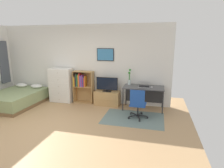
# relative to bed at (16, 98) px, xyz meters

# --- Properties ---
(ground_plane) EXTENTS (7.20, 7.20, 0.00)m
(ground_plane) POSITION_rel_bed_xyz_m (2.06, -1.41, -0.24)
(ground_plane) COLOR tan
(wall_back_with_posters) EXTENTS (6.12, 0.09, 2.70)m
(wall_back_with_posters) POSITION_rel_bed_xyz_m (2.07, 1.02, 1.12)
(wall_back_with_posters) COLOR silver
(wall_back_with_posters) RESTS_ON ground_plane
(area_rug) EXTENTS (1.70, 1.20, 0.01)m
(area_rug) POSITION_rel_bed_xyz_m (4.05, -0.19, -0.23)
(area_rug) COLOR slate
(area_rug) RESTS_ON ground_plane
(bed) EXTENTS (1.51, 1.94, 0.59)m
(bed) POSITION_rel_bed_xyz_m (0.00, 0.00, 0.00)
(bed) COLOR brown
(bed) RESTS_ON ground_plane
(dresser) EXTENTS (0.81, 0.46, 1.21)m
(dresser) POSITION_rel_bed_xyz_m (1.33, 0.75, 0.37)
(dresser) COLOR white
(dresser) RESTS_ON ground_plane
(bookshelf) EXTENTS (0.70, 0.30, 1.13)m
(bookshelf) POSITION_rel_bed_xyz_m (2.10, 0.81, 0.44)
(bookshelf) COLOR tan
(bookshelf) RESTS_ON ground_plane
(tv_stand) EXTENTS (0.85, 0.41, 0.48)m
(tv_stand) POSITION_rel_bed_xyz_m (3.03, 0.76, 0.00)
(tv_stand) COLOR tan
(tv_stand) RESTS_ON ground_plane
(television) EXTENTS (0.73, 0.16, 0.48)m
(television) POSITION_rel_bed_xyz_m (3.03, 0.74, 0.48)
(television) COLOR black
(television) RESTS_ON tv_stand
(desk) EXTENTS (1.27, 0.65, 0.74)m
(desk) POSITION_rel_bed_xyz_m (4.25, 0.72, 0.38)
(desk) COLOR #4C4C4F
(desk) RESTS_ON ground_plane
(office_chair) EXTENTS (0.56, 0.58, 0.86)m
(office_chair) POSITION_rel_bed_xyz_m (4.17, -0.18, 0.22)
(office_chair) COLOR #232326
(office_chair) RESTS_ON ground_plane
(laptop) EXTENTS (0.38, 0.41, 0.16)m
(laptop) POSITION_rel_bed_xyz_m (4.26, 0.69, 0.57)
(laptop) COLOR #B7B7BC
(laptop) RESTS_ON desk
(computer_mouse) EXTENTS (0.06, 0.10, 0.03)m
(computer_mouse) POSITION_rel_bed_xyz_m (4.50, 0.58, 0.52)
(computer_mouse) COLOR silver
(computer_mouse) RESTS_ON desk
(bamboo_vase) EXTENTS (0.09, 0.10, 0.52)m
(bamboo_vase) POSITION_rel_bed_xyz_m (3.77, 0.84, 0.73)
(bamboo_vase) COLOR silver
(bamboo_vase) RESTS_ON desk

